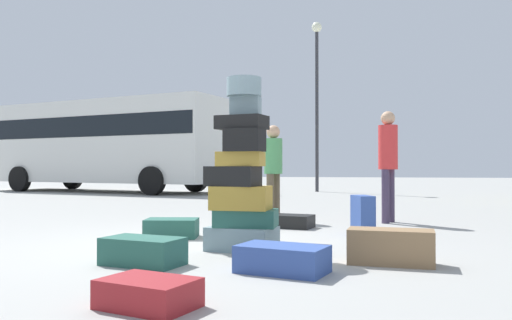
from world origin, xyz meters
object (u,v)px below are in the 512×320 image
suitcase_navy_foreground_far (282,259)px  person_tourist_with_camera (388,156)px  suitcase_teal_upright_blue (172,228)px  suitcase_teal_right_side (143,251)px  lamp_post (317,81)px  suitcase_brown_white_trunk (391,247)px  suitcase_maroon_foreground_near (148,293)px  person_bearded_onlooker (273,164)px  parked_bus (107,140)px  suitcase_tower (242,183)px  suitcase_black_left_side (287,221)px  suitcase_navy_behind_tower (363,215)px

suitcase_navy_foreground_far → person_tourist_with_camera: size_ratio=0.41×
suitcase_teal_upright_blue → suitcase_teal_right_side: 1.80m
lamp_post → suitcase_brown_white_trunk: bearing=-82.7°
suitcase_navy_foreground_far → suitcase_teal_upright_blue: bearing=146.9°
person_tourist_with_camera → suitcase_teal_right_side: bearing=-5.7°
suitcase_maroon_foreground_near → person_bearded_onlooker: size_ratio=0.37×
suitcase_teal_right_side → parked_bus: parked_bus is taller
person_tourist_with_camera → lamp_post: size_ratio=0.29×
suitcase_tower → lamp_post: size_ratio=0.30×
suitcase_navy_foreground_far → person_bearded_onlooker: (-0.76, 4.12, 0.82)m
suitcase_black_left_side → person_bearded_onlooker: size_ratio=0.47×
suitcase_brown_white_trunk → parked_bus: (-9.10, 12.20, 1.68)m
person_tourist_with_camera → suitcase_teal_upright_blue: bearing=-25.7°
suitcase_tower → suitcase_navy_behind_tower: suitcase_tower is taller
suitcase_navy_behind_tower → parked_bus: parked_bus is taller
suitcase_tower → person_tourist_with_camera: 3.52m
suitcase_navy_foreground_far → parked_bus: (-8.20, 12.75, 1.72)m
suitcase_navy_foreground_far → suitcase_brown_white_trunk: 1.06m
suitcase_navy_foreground_far → parked_bus: 15.26m
suitcase_black_left_side → parked_bus: 12.48m
person_bearded_onlooker → suitcase_black_left_side: bearing=38.8°
suitcase_black_left_side → lamp_post: lamp_post is taller
lamp_post → suitcase_navy_behind_tower: bearing=-82.6°
suitcase_teal_right_side → lamp_post: size_ratio=0.12×
parked_bus → person_tourist_with_camera: bearing=-28.3°
suitcase_navy_behind_tower → suitcase_maroon_foreground_near: size_ratio=0.88×
suitcase_teal_upright_blue → suitcase_teal_right_side: suitcase_teal_right_side is taller
parked_bus → suitcase_navy_behind_tower: bearing=-34.2°
suitcase_tower → suitcase_maroon_foreground_near: suitcase_tower is taller
suitcase_black_left_side → lamp_post: size_ratio=0.12×
suitcase_maroon_foreground_near → person_tourist_with_camera: size_ratio=0.33×
suitcase_teal_upright_blue → suitcase_black_left_side: (1.26, 1.33, -0.02)m
suitcase_black_left_side → parked_bus: parked_bus is taller
suitcase_teal_right_side → person_bearded_onlooker: bearing=95.5°
suitcase_black_left_side → person_tourist_with_camera: size_ratio=0.42×
suitcase_tower → suitcase_navy_behind_tower: size_ratio=3.60×
suitcase_maroon_foreground_near → person_bearded_onlooker: 5.41m
suitcase_navy_behind_tower → suitcase_teal_upright_blue: size_ratio=0.80×
suitcase_teal_upright_blue → person_tourist_with_camera: person_tourist_with_camera is taller
suitcase_teal_right_side → parked_bus: bearing=131.4°
suitcase_teal_upright_blue → suitcase_brown_white_trunk: size_ratio=0.84×
suitcase_brown_white_trunk → person_bearded_onlooker: (-1.66, 3.57, 0.77)m
person_bearded_onlooker → parked_bus: parked_bus is taller
suitcase_navy_behind_tower → person_bearded_onlooker: person_bearded_onlooker is taller
suitcase_tower → suitcase_brown_white_trunk: (1.48, -0.48, -0.55)m
suitcase_tower → person_tourist_with_camera: size_ratio=1.04×
suitcase_black_left_side → suitcase_navy_foreground_far: bearing=-70.5°
suitcase_teal_upright_blue → suitcase_teal_right_side: size_ratio=0.90×
suitcase_navy_behind_tower → suitcase_maroon_foreground_near: bearing=-128.6°
suitcase_brown_white_trunk → suitcase_teal_right_side: 2.22m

